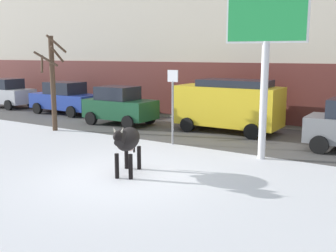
{
  "coord_description": "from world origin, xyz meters",
  "views": [
    {
      "loc": [
        6.86,
        -8.31,
        3.39
      ],
      "look_at": [
        -0.07,
        2.44,
        1.1
      ],
      "focal_mm": 42.84,
      "sensor_mm": 36.0,
      "label": 1
    }
  ],
  "objects_px": {
    "car_blue_sedan": "(65,98)",
    "bare_tree_left_lot": "(52,79)",
    "car_silver_hatchback": "(8,93)",
    "car_yellow_van": "(228,104)",
    "car_darkgreen_hatchback": "(120,106)",
    "pedestrian_near_billboard": "(214,104)",
    "pedestrian_far_left": "(181,101)",
    "cow_black": "(127,140)",
    "billboard": "(267,24)",
    "street_sign": "(173,101)"
  },
  "relations": [
    {
      "from": "billboard",
      "to": "street_sign",
      "type": "distance_m",
      "value": 4.48
    },
    {
      "from": "car_silver_hatchback",
      "to": "pedestrian_near_billboard",
      "type": "xyz_separation_m",
      "value": [
        13.6,
        2.44,
        -0.05
      ]
    },
    {
      "from": "pedestrian_near_billboard",
      "to": "car_blue_sedan",
      "type": "bearing_deg",
      "value": -163.92
    },
    {
      "from": "bare_tree_left_lot",
      "to": "car_yellow_van",
      "type": "bearing_deg",
      "value": 30.66
    },
    {
      "from": "pedestrian_far_left",
      "to": "street_sign",
      "type": "xyz_separation_m",
      "value": [
        3.12,
        -5.83,
        0.79
      ]
    },
    {
      "from": "car_silver_hatchback",
      "to": "pedestrian_near_billboard",
      "type": "height_order",
      "value": "car_silver_hatchback"
    },
    {
      "from": "street_sign",
      "to": "car_yellow_van",
      "type": "bearing_deg",
      "value": 78.03
    },
    {
      "from": "cow_black",
      "to": "bare_tree_left_lot",
      "type": "bearing_deg",
      "value": 153.39
    },
    {
      "from": "car_darkgreen_hatchback",
      "to": "pedestrian_far_left",
      "type": "height_order",
      "value": "car_darkgreen_hatchback"
    },
    {
      "from": "car_yellow_van",
      "to": "bare_tree_left_lot",
      "type": "bearing_deg",
      "value": -149.34
    },
    {
      "from": "billboard",
      "to": "street_sign",
      "type": "xyz_separation_m",
      "value": [
        -3.61,
        0.25,
        -2.64
      ]
    },
    {
      "from": "pedestrian_near_billboard",
      "to": "bare_tree_left_lot",
      "type": "relative_size",
      "value": 0.41
    },
    {
      "from": "cow_black",
      "to": "car_silver_hatchback",
      "type": "bearing_deg",
      "value": 154.79
    },
    {
      "from": "pedestrian_far_left",
      "to": "car_darkgreen_hatchback",
      "type": "bearing_deg",
      "value": -112.29
    },
    {
      "from": "billboard",
      "to": "car_darkgreen_hatchback",
      "type": "bearing_deg",
      "value": 162.29
    },
    {
      "from": "billboard",
      "to": "bare_tree_left_lot",
      "type": "distance_m",
      "value": 9.79
    },
    {
      "from": "car_blue_sedan",
      "to": "street_sign",
      "type": "height_order",
      "value": "street_sign"
    },
    {
      "from": "cow_black",
      "to": "pedestrian_far_left",
      "type": "xyz_separation_m",
      "value": [
        -4.13,
        9.84,
        -0.11
      ]
    },
    {
      "from": "car_silver_hatchback",
      "to": "car_darkgreen_hatchback",
      "type": "height_order",
      "value": "same"
    },
    {
      "from": "cow_black",
      "to": "pedestrian_near_billboard",
      "type": "bearing_deg",
      "value": 102.16
    },
    {
      "from": "billboard",
      "to": "car_yellow_van",
      "type": "relative_size",
      "value": 1.2
    },
    {
      "from": "car_yellow_van",
      "to": "street_sign",
      "type": "height_order",
      "value": "street_sign"
    },
    {
      "from": "car_blue_sedan",
      "to": "car_darkgreen_hatchback",
      "type": "distance_m",
      "value": 5.04
    },
    {
      "from": "billboard",
      "to": "car_blue_sedan",
      "type": "height_order",
      "value": "billboard"
    },
    {
      "from": "car_blue_sedan",
      "to": "bare_tree_left_lot",
      "type": "distance_m",
      "value": 5.47
    },
    {
      "from": "cow_black",
      "to": "car_blue_sedan",
      "type": "xyz_separation_m",
      "value": [
        -10.48,
        7.44,
        -0.09
      ]
    },
    {
      "from": "cow_black",
      "to": "car_darkgreen_hatchback",
      "type": "distance_m",
      "value": 8.45
    },
    {
      "from": "car_yellow_van",
      "to": "street_sign",
      "type": "bearing_deg",
      "value": -101.97
    },
    {
      "from": "car_blue_sedan",
      "to": "car_yellow_van",
      "type": "distance_m",
      "value": 10.21
    },
    {
      "from": "pedestrian_far_left",
      "to": "car_silver_hatchback",
      "type": "bearing_deg",
      "value": -168.1
    },
    {
      "from": "car_darkgreen_hatchback",
      "to": "pedestrian_far_left",
      "type": "relative_size",
      "value": 2.03
    },
    {
      "from": "car_silver_hatchback",
      "to": "car_blue_sedan",
      "type": "bearing_deg",
      "value": 0.36
    },
    {
      "from": "cow_black",
      "to": "bare_tree_left_lot",
      "type": "relative_size",
      "value": 0.45
    },
    {
      "from": "car_yellow_van",
      "to": "pedestrian_near_billboard",
      "type": "xyz_separation_m",
      "value": [
        -1.85,
        2.39,
        -0.36
      ]
    },
    {
      "from": "billboard",
      "to": "car_silver_hatchback",
      "type": "distance_m",
      "value": 18.99
    },
    {
      "from": "pedestrian_near_billboard",
      "to": "car_yellow_van",
      "type": "bearing_deg",
      "value": -52.24
    },
    {
      "from": "car_darkgreen_hatchback",
      "to": "car_yellow_van",
      "type": "relative_size",
      "value": 0.76
    },
    {
      "from": "billboard",
      "to": "pedestrian_near_billboard",
      "type": "bearing_deg",
      "value": 127.87
    },
    {
      "from": "billboard",
      "to": "car_silver_hatchback",
      "type": "xyz_separation_m",
      "value": [
        -18.33,
        3.64,
        -3.39
      ]
    },
    {
      "from": "car_silver_hatchback",
      "to": "car_yellow_van",
      "type": "relative_size",
      "value": 0.76
    },
    {
      "from": "car_blue_sedan",
      "to": "pedestrian_far_left",
      "type": "height_order",
      "value": "car_blue_sedan"
    },
    {
      "from": "pedestrian_far_left",
      "to": "bare_tree_left_lot",
      "type": "xyz_separation_m",
      "value": [
        -2.84,
        -6.35,
        1.44
      ]
    },
    {
      "from": "car_yellow_van",
      "to": "car_silver_hatchback",
      "type": "bearing_deg",
      "value": -179.79
    },
    {
      "from": "car_darkgreen_hatchback",
      "to": "car_yellow_van",
      "type": "height_order",
      "value": "car_yellow_van"
    },
    {
      "from": "pedestrian_far_left",
      "to": "bare_tree_left_lot",
      "type": "height_order",
      "value": "bare_tree_left_lot"
    },
    {
      "from": "car_silver_hatchback",
      "to": "street_sign",
      "type": "height_order",
      "value": "street_sign"
    },
    {
      "from": "car_blue_sedan",
      "to": "street_sign",
      "type": "relative_size",
      "value": 1.5
    },
    {
      "from": "car_darkgreen_hatchback",
      "to": "car_yellow_van",
      "type": "distance_m",
      "value": 5.4
    },
    {
      "from": "car_silver_hatchback",
      "to": "car_blue_sedan",
      "type": "xyz_separation_m",
      "value": [
        5.24,
        0.03,
        -0.02
      ]
    },
    {
      "from": "car_darkgreen_hatchback",
      "to": "bare_tree_left_lot",
      "type": "relative_size",
      "value": 0.83
    }
  ]
}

